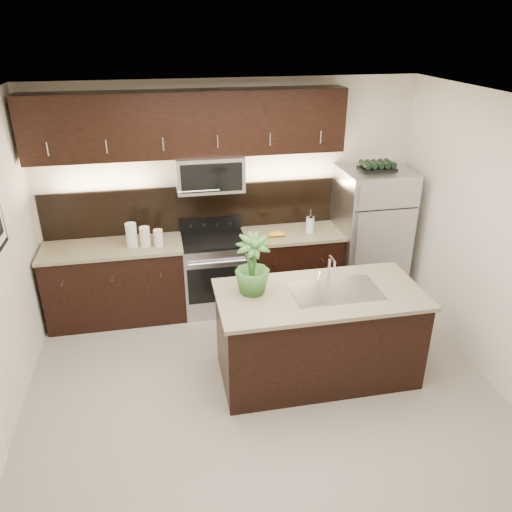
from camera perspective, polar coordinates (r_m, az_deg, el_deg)
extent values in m
plane|color=gray|center=(5.01, 0.82, -15.36)|extent=(4.50, 4.50, 0.00)
cube|color=beige|center=(6.08, -3.04, 6.94)|extent=(4.50, 0.02, 2.70)
cube|color=beige|center=(2.70, 10.44, -20.65)|extent=(4.50, 0.02, 2.70)
cube|color=beige|center=(5.18, 26.08, 0.88)|extent=(0.02, 4.00, 2.70)
cube|color=white|center=(3.84, 1.07, 16.81)|extent=(4.50, 4.00, 0.02)
cube|color=black|center=(6.12, -15.63, -3.06)|extent=(1.57, 0.62, 0.90)
cube|color=black|center=(6.28, 3.99, -1.37)|extent=(1.16, 0.62, 0.90)
cube|color=#B2B2B7|center=(6.12, -4.74, -2.16)|extent=(0.76, 0.62, 0.90)
cube|color=black|center=(5.92, -4.90, 1.84)|extent=(0.76, 0.60, 0.03)
cube|color=tan|center=(5.92, -16.15, 0.94)|extent=(1.59, 0.65, 0.04)
cube|color=tan|center=(6.08, 4.12, 2.59)|extent=(1.18, 0.65, 0.04)
cube|color=black|center=(6.06, -7.26, 5.42)|extent=(3.49, 0.02, 0.56)
cube|color=#B2B2B7|center=(5.76, -5.32, 9.45)|extent=(0.76, 0.40, 0.40)
cube|color=black|center=(5.65, -7.72, 14.76)|extent=(3.49, 0.33, 0.70)
cube|color=black|center=(5.02, 7.04, -9.03)|extent=(1.90, 0.90, 0.90)
cube|color=tan|center=(4.77, 7.34, -4.37)|extent=(1.96, 0.96, 0.04)
cube|color=silver|center=(4.81, 9.06, -3.91)|extent=(0.84, 0.50, 0.01)
cylinder|color=silver|center=(4.93, 8.34, -1.58)|extent=(0.03, 0.03, 0.24)
cylinder|color=silver|center=(4.80, 8.72, -0.36)|extent=(0.02, 0.14, 0.02)
cylinder|color=silver|center=(4.76, 8.95, -1.26)|extent=(0.02, 0.02, 0.10)
cube|color=#B2B2B7|center=(6.38, 12.88, 2.32)|extent=(0.81, 0.73, 1.68)
cube|color=black|center=(6.11, 13.66, 9.69)|extent=(0.41, 0.26, 0.03)
cylinder|color=black|center=(6.03, 12.32, 10.12)|extent=(0.07, 0.24, 0.07)
cylinder|color=black|center=(6.06, 13.02, 10.13)|extent=(0.07, 0.24, 0.07)
cylinder|color=black|center=(6.10, 13.71, 10.14)|extent=(0.07, 0.24, 0.07)
cylinder|color=black|center=(6.13, 14.39, 10.15)|extent=(0.07, 0.24, 0.07)
cylinder|color=black|center=(6.16, 15.07, 10.16)|extent=(0.07, 0.24, 0.07)
imported|color=#316327|center=(4.59, -0.42, -0.99)|extent=(0.33, 0.33, 0.58)
cylinder|color=silver|center=(5.80, -14.04, 2.35)|extent=(0.13, 0.13, 0.28)
cylinder|color=silver|center=(5.77, -12.57, 2.18)|extent=(0.11, 0.11, 0.23)
cylinder|color=silver|center=(5.76, -11.09, 2.05)|extent=(0.10, 0.10, 0.19)
cylinder|color=silver|center=(6.05, 6.19, 3.57)|extent=(0.10, 0.10, 0.19)
cylinder|color=silver|center=(6.01, 6.24, 4.51)|extent=(0.10, 0.10, 0.02)
cylinder|color=silver|center=(5.99, 6.26, 4.94)|extent=(0.01, 0.01, 0.08)
ellipsoid|color=gold|center=(5.93, 1.80, 2.55)|extent=(0.20, 0.16, 0.06)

